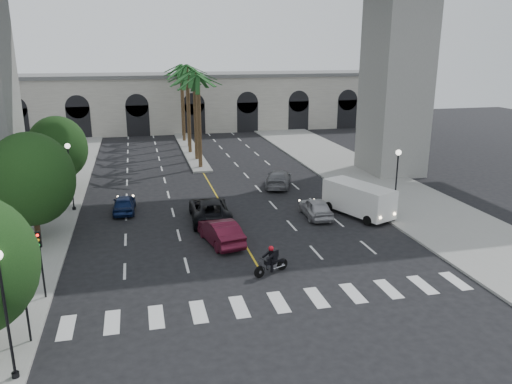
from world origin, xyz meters
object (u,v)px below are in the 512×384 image
Objects in this scene: lamp_post_left_far at (70,171)px; car_a at (316,208)px; traffic_signal_far at (40,253)px; car_e at (124,204)px; lamp_post_right at (396,179)px; car_b at (220,231)px; car_c at (210,210)px; car_d at (278,179)px; lamp_post_left_near at (5,305)px; cargo_van at (359,199)px; motorcycle_rider at (272,261)px; traffic_signal_near at (24,291)px.

lamp_post_left_far is 1.25× the size of car_a.
lamp_post_left_far is at bearing 90.40° from traffic_signal_far.
traffic_signal_far reaches higher than car_e.
car_b is (-12.90, -1.07, -2.42)m from lamp_post_right.
car_a reaches higher than car_e.
car_d is at bearing -131.78° from car_c.
lamp_post_left_near is at bearing 43.39° from car_a.
lamp_post_left_near is 1.00× the size of lamp_post_left_far.
lamp_post_left_near is at bearing -90.88° from traffic_signal_far.
car_a is (17.60, 8.94, -1.78)m from traffic_signal_far.
cargo_van reaches higher than car_d.
car_b is at bearing 92.18° from car_c.
car_e is (3.78, -1.08, -2.53)m from lamp_post_left_far.
car_d is 0.85× the size of cargo_van.
motorcycle_rider is 0.42× the size of car_d.
car_b is at bearing -175.25° from lamp_post_right.
traffic_signal_far is 1.69× the size of motorcycle_rider.
traffic_signal_near is at bearing -155.18° from lamp_post_right.
car_a is at bearing -17.45° from lamp_post_left_far.
lamp_post_left_far reaches higher than motorcycle_rider.
car_e is at bearing 97.85° from motorcycle_rider.
traffic_signal_far is 19.82m from car_a.
lamp_post_right is 23.62m from traffic_signal_far.
lamp_post_right reaches higher than cargo_van.
car_d is 10.02m from cargo_van.
motorcycle_rider is 0.54× the size of car_e.
lamp_post_left_near is at bearing 61.26° from car_c.
lamp_post_left_far is 11.12m from car_c.
car_e is (-13.59, -4.36, -0.06)m from car_d.
lamp_post_left_near reaches higher than car_b.
car_c reaches higher than car_b.
car_a is 8.55m from car_b.
lamp_post_right is 1.47× the size of traffic_signal_far.
car_a is 8.85m from car_d.
lamp_post_left_near is 1.25× the size of car_a.
traffic_signal_far is 0.62× the size of car_c.
motorcycle_rider reaches higher than car_e.
car_d reaches higher than car_e.
motorcycle_rider is (-10.84, -6.22, -2.47)m from lamp_post_right.
cargo_van is at bearing 173.90° from car_c.
traffic_signal_near is 0.71× the size of car_d.
traffic_signal_near is 4.00m from traffic_signal_far.
traffic_signal_far reaches higher than car_a.
traffic_signal_far is at bearing 17.67° from car_b.
traffic_signal_far is at bearing 157.31° from motorcycle_rider.
lamp_post_left_near is 23.62m from car_a.
car_b is (9.80, 5.43, -1.71)m from traffic_signal_far.
lamp_post_right is 3.28m from cargo_van.
lamp_post_left_near is 13.97m from motorcycle_rider.
car_c is at bearing 59.08° from lamp_post_left_near.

